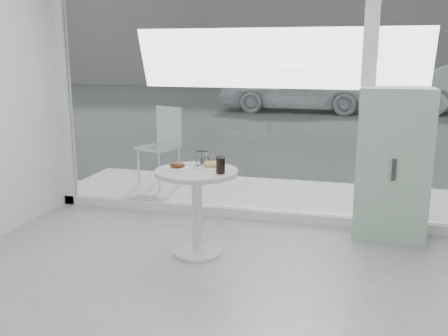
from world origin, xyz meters
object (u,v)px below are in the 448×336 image
(mint_cabinet, at_px, (392,164))
(plate_donut, at_px, (211,166))
(plate_fritter, at_px, (177,167))
(car_white, at_px, (296,86))
(water_tumbler_b, at_px, (205,159))
(patio_chair, at_px, (163,141))
(water_tumbler_a, at_px, (200,159))
(main_table, at_px, (197,194))
(cola_glass, at_px, (221,165))

(mint_cabinet, relative_size, plate_donut, 6.18)
(plate_fritter, bearing_deg, car_white, 91.82)
(plate_donut, xyz_separation_m, water_tumbler_b, (-0.09, 0.09, 0.04))
(patio_chair, bearing_deg, water_tumbler_a, -36.72)
(plate_fritter, xyz_separation_m, water_tumbler_a, (0.14, 0.21, 0.03))
(car_white, xyz_separation_m, water_tumbler_b, (0.55, -11.33, 0.05))
(patio_chair, xyz_separation_m, water_tumbler_b, (1.14, -1.84, 0.20))
(main_table, distance_m, cola_glass, 0.38)
(plate_fritter, bearing_deg, water_tumbler_b, 48.85)
(water_tumbler_b, relative_size, cola_glass, 0.91)
(car_white, bearing_deg, water_tumbler_b, -177.66)
(plate_donut, height_order, water_tumbler_a, water_tumbler_a)
(cola_glass, bearing_deg, car_white, 93.79)
(car_white, height_order, plate_donut, car_white)
(main_table, distance_m, water_tumbler_a, 0.33)
(mint_cabinet, xyz_separation_m, cola_glass, (-1.43, -0.95, 0.12))
(car_white, bearing_deg, water_tumbler_a, -177.87)
(water_tumbler_a, xyz_separation_m, water_tumbler_b, (0.04, 0.00, 0.00))
(water_tumbler_a, distance_m, water_tumbler_b, 0.04)
(main_table, relative_size, water_tumbler_b, 5.86)
(plate_fritter, distance_m, water_tumbler_b, 0.28)
(main_table, height_order, plate_donut, plate_donut)
(plate_donut, bearing_deg, water_tumbler_b, 134.76)
(main_table, xyz_separation_m, plate_donut, (0.10, 0.10, 0.24))
(water_tumbler_a, xyz_separation_m, cola_glass, (0.26, -0.25, 0.01))
(water_tumbler_b, bearing_deg, cola_glass, -49.66)
(car_white, bearing_deg, mint_cabinet, -168.77)
(car_white, distance_m, plate_fritter, 11.54)
(main_table, height_order, plate_fritter, plate_fritter)
(mint_cabinet, bearing_deg, water_tumbler_a, -156.81)
(car_white, relative_size, water_tumbler_a, 35.19)
(patio_chair, height_order, cola_glass, patio_chair)
(water_tumbler_a, bearing_deg, mint_cabinet, 22.39)
(cola_glass, bearing_deg, plate_donut, 127.84)
(plate_fritter, distance_m, plate_donut, 0.30)
(car_white, distance_m, plate_donut, 11.43)
(mint_cabinet, height_order, plate_donut, mint_cabinet)
(main_table, height_order, mint_cabinet, mint_cabinet)
(main_table, height_order, water_tumbler_a, water_tumbler_a)
(car_white, height_order, cola_glass, car_white)
(main_table, bearing_deg, car_white, 92.64)
(mint_cabinet, height_order, car_white, car_white)
(water_tumbler_b, bearing_deg, car_white, 92.78)
(mint_cabinet, relative_size, water_tumbler_b, 11.03)
(cola_glass, bearing_deg, mint_cabinet, 33.58)
(cola_glass, bearing_deg, main_table, 163.45)
(plate_fritter, xyz_separation_m, cola_glass, (0.40, -0.04, 0.04))
(main_table, distance_m, plate_donut, 0.28)
(mint_cabinet, bearing_deg, plate_fritter, -152.89)
(mint_cabinet, distance_m, water_tumbler_a, 1.83)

